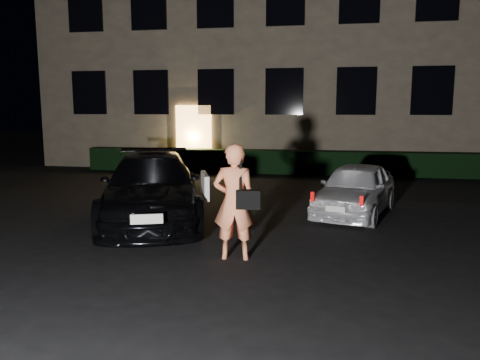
# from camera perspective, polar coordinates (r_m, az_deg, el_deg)

# --- Properties ---
(ground) EXTENTS (80.00, 80.00, 0.00)m
(ground) POSITION_cam_1_polar(r_m,az_deg,el_deg) (7.27, -2.36, -10.39)
(ground) COLOR black
(ground) RESTS_ON ground
(building) EXTENTS (20.00, 8.11, 12.00)m
(building) POSITION_cam_1_polar(r_m,az_deg,el_deg) (22.04, 6.46, 18.11)
(building) COLOR brown
(building) RESTS_ON ground
(hedge) EXTENTS (15.00, 0.70, 0.85)m
(hedge) POSITION_cam_1_polar(r_m,az_deg,el_deg) (17.38, 5.16, 2.22)
(hedge) COLOR black
(hedge) RESTS_ON ground
(sedan) EXTENTS (3.47, 5.27, 1.42)m
(sedan) POSITION_cam_1_polar(r_m,az_deg,el_deg) (10.15, -10.70, -0.90)
(sedan) COLOR black
(sedan) RESTS_ON ground
(hatch) EXTENTS (2.29, 3.67, 1.17)m
(hatch) POSITION_cam_1_polar(r_m,az_deg,el_deg) (10.88, 13.91, -1.04)
(hatch) COLOR silver
(hatch) RESTS_ON ground
(man) EXTENTS (0.79, 0.51, 1.84)m
(man) POSITION_cam_1_polar(r_m,az_deg,el_deg) (7.36, -0.64, -2.67)
(man) COLOR #FE8757
(man) RESTS_ON ground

